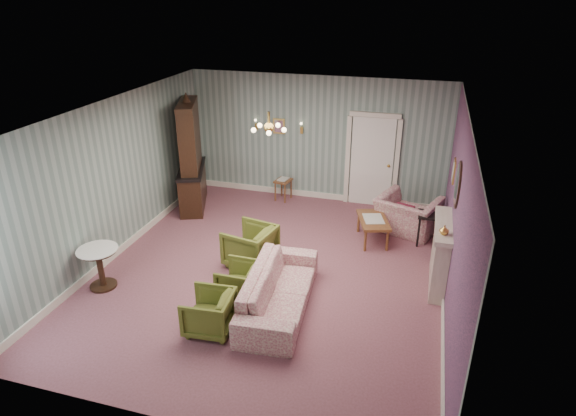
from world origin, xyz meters
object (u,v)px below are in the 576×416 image
(wingback_chair, at_px, (408,209))
(dresser, at_px, (190,153))
(pedestal_table, at_px, (100,268))
(olive_chair_b, at_px, (240,280))
(fireplace, at_px, (440,254))
(side_table_black, at_px, (428,229))
(olive_chair_a, at_px, (209,311))
(sofa_chintz, at_px, (279,284))
(coffee_table, at_px, (373,230))
(olive_chair_c, at_px, (250,244))

(wingback_chair, distance_m, dresser, 4.89)
(dresser, relative_size, pedestal_table, 3.50)
(pedestal_table, bearing_deg, olive_chair_b, 8.55)
(dresser, relative_size, fireplace, 1.84)
(pedestal_table, bearing_deg, dresser, 89.80)
(side_table_black, distance_m, pedestal_table, 6.10)
(olive_chair_a, relative_size, side_table_black, 1.06)
(sofa_chintz, height_order, fireplace, fireplace)
(wingback_chair, distance_m, pedestal_table, 5.99)
(coffee_table, bearing_deg, sofa_chintz, -113.28)
(sofa_chintz, relative_size, coffee_table, 2.40)
(olive_chair_c, bearing_deg, coffee_table, 138.14)
(sofa_chintz, xyz_separation_m, side_table_black, (2.20, 2.83, -0.12))
(olive_chair_a, distance_m, wingback_chair, 4.86)
(sofa_chintz, xyz_separation_m, pedestal_table, (-3.06, -0.26, -0.08))
(olive_chair_b, bearing_deg, side_table_black, 134.34)
(olive_chair_b, height_order, fireplace, fireplace)
(fireplace, bearing_deg, olive_chair_a, -145.50)
(fireplace, xyz_separation_m, coffee_table, (-1.26, 1.26, -0.33))
(sofa_chintz, bearing_deg, olive_chair_a, 130.52)
(side_table_black, relative_size, pedestal_table, 0.89)
(olive_chair_a, height_order, coffee_table, olive_chair_a)
(olive_chair_b, distance_m, coffee_table, 3.15)
(sofa_chintz, height_order, side_table_black, sofa_chintz)
(wingback_chair, xyz_separation_m, fireplace, (0.63, -1.88, 0.07))
(dresser, bearing_deg, fireplace, -39.65)
(wingback_chair, bearing_deg, coffee_table, 64.65)
(olive_chair_c, height_order, fireplace, fireplace)
(olive_chair_b, bearing_deg, dresser, -142.14)
(coffee_table, distance_m, side_table_black, 1.07)
(olive_chair_b, height_order, pedestal_table, pedestal_table)
(olive_chair_c, bearing_deg, olive_chair_a, 13.84)
(sofa_chintz, bearing_deg, side_table_black, -42.11)
(olive_chair_b, bearing_deg, sofa_chintz, 82.89)
(coffee_table, xyz_separation_m, pedestal_table, (-4.20, -2.91, 0.12))
(olive_chair_a, relative_size, fireplace, 0.50)
(sofa_chintz, relative_size, dresser, 0.89)
(pedestal_table, bearing_deg, coffee_table, 34.74)
(sofa_chintz, xyz_separation_m, coffee_table, (1.14, 2.66, -0.20))
(fireplace, bearing_deg, olive_chair_b, -157.21)
(wingback_chair, bearing_deg, fireplace, 128.75)
(olive_chair_a, height_order, dresser, dresser)
(sofa_chintz, height_order, coffee_table, sofa_chintz)
(olive_chair_a, bearing_deg, fireplace, 120.33)
(sofa_chintz, bearing_deg, olive_chair_b, 77.63)
(sofa_chintz, xyz_separation_m, dresser, (-3.05, 3.23, 0.84))
(olive_chair_a, relative_size, olive_chair_b, 1.04)
(wingback_chair, bearing_deg, olive_chair_c, 58.73)
(olive_chair_a, bearing_deg, side_table_black, 136.23)
(pedestal_table, bearing_deg, side_table_black, 30.44)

